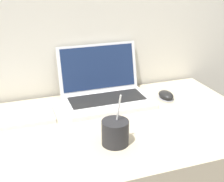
{
  "coord_description": "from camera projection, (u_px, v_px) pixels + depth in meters",
  "views": [
    {
      "loc": [
        -0.38,
        -0.68,
        1.35
      ],
      "look_at": [
        0.02,
        0.47,
        0.84
      ],
      "focal_mm": 50.0,
      "sensor_mm": 36.0,
      "label": 1
    }
  ],
  "objects": [
    {
      "name": "drink_cup",
      "position": [
        115.0,
        132.0,
        1.08
      ],
      "size": [
        0.1,
        0.1,
        0.19
      ],
      "color": "#232326",
      "rests_on": "desk"
    },
    {
      "name": "laptop",
      "position": [
        104.0,
        89.0,
        1.43
      ],
      "size": [
        0.38,
        0.3,
        0.24
      ],
      "color": "silver",
      "rests_on": "desk"
    },
    {
      "name": "external_keyboard",
      "position": [
        3.0,
        120.0,
        1.24
      ],
      "size": [
        0.39,
        0.16,
        0.02
      ],
      "color": "silver",
      "rests_on": "desk"
    },
    {
      "name": "computer_mouse",
      "position": [
        166.0,
        96.0,
        1.45
      ],
      "size": [
        0.07,
        0.1,
        0.04
      ],
      "color": "#B2B2B7",
      "rests_on": "desk"
    }
  ]
}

